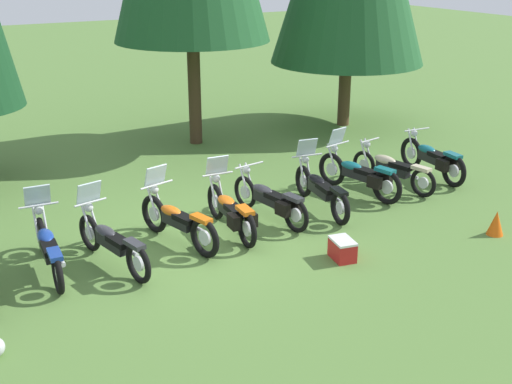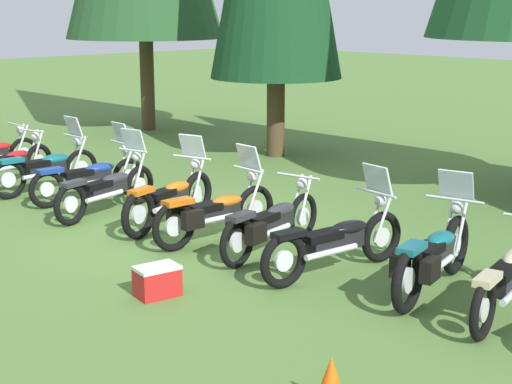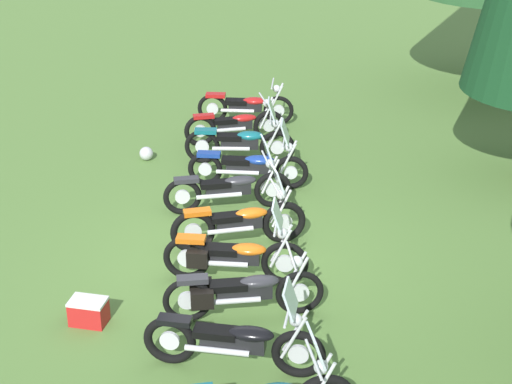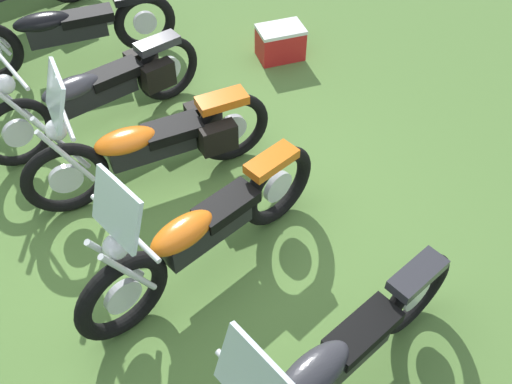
% 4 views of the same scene
% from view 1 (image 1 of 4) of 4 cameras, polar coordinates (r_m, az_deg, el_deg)
% --- Properties ---
extents(ground_plane, '(80.00, 80.00, 0.00)m').
position_cam_1_polar(ground_plane, '(12.37, -4.90, -4.08)').
color(ground_plane, '#547A38').
extents(motorcycle_3, '(0.67, 2.30, 1.34)m').
position_cam_1_polar(motorcycle_3, '(11.50, -17.81, -4.61)').
color(motorcycle_3, black).
rests_on(motorcycle_3, ground_plane).
extents(motorcycle_4, '(0.77, 2.28, 1.35)m').
position_cam_1_polar(motorcycle_4, '(11.42, -12.60, -4.23)').
color(motorcycle_4, black).
rests_on(motorcycle_4, ground_plane).
extents(motorcycle_5, '(0.87, 2.22, 1.38)m').
position_cam_1_polar(motorcycle_5, '(12.03, -6.94, -2.48)').
color(motorcycle_5, black).
rests_on(motorcycle_5, ground_plane).
extents(motorcycle_6, '(0.64, 2.24, 1.37)m').
position_cam_1_polar(motorcycle_6, '(12.40, -2.20, -1.62)').
color(motorcycle_6, black).
rests_on(motorcycle_6, ground_plane).
extents(motorcycle_7, '(0.83, 2.28, 1.00)m').
position_cam_1_polar(motorcycle_7, '(12.98, 1.33, -0.66)').
color(motorcycle_7, black).
rests_on(motorcycle_7, ground_plane).
extents(motorcycle_8, '(0.71, 2.39, 1.36)m').
position_cam_1_polar(motorcycle_8, '(13.59, 5.70, 0.30)').
color(motorcycle_8, black).
rests_on(motorcycle_8, ground_plane).
extents(motorcycle_9, '(0.92, 2.32, 1.40)m').
position_cam_1_polar(motorcycle_9, '(14.51, 9.10, 1.57)').
color(motorcycle_9, black).
rests_on(motorcycle_9, ground_plane).
extents(motorcycle_10, '(0.74, 2.33, 0.98)m').
position_cam_1_polar(motorcycle_10, '(15.15, 11.88, 2.05)').
color(motorcycle_10, black).
rests_on(motorcycle_10, ground_plane).
extents(motorcycle_11, '(0.74, 2.32, 1.04)m').
position_cam_1_polar(motorcycle_11, '(16.01, 15.31, 2.86)').
color(motorcycle_11, black).
rests_on(motorcycle_11, ground_plane).
extents(picnic_cooler, '(0.43, 0.56, 0.38)m').
position_cam_1_polar(picnic_cooler, '(11.56, 7.61, -5.02)').
color(picnic_cooler, red).
rests_on(picnic_cooler, ground_plane).
extents(traffic_cone, '(0.32, 0.32, 0.48)m').
position_cam_1_polar(traffic_cone, '(13.21, 20.37, -2.57)').
color(traffic_cone, '#EA590F').
rests_on(traffic_cone, ground_plane).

